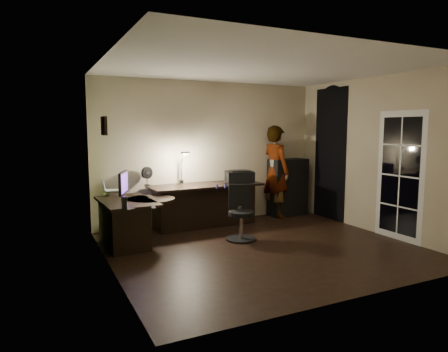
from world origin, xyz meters
name	(u,v)px	position (x,y,z in m)	size (l,w,h in m)	color
floor	(262,248)	(0.00, 0.00, -0.01)	(4.50, 4.00, 0.01)	black
ceiling	(265,67)	(0.00, 0.00, 2.71)	(4.50, 4.00, 0.01)	silver
wall_back	(210,152)	(0.00, 2.00, 1.35)	(4.50, 0.01, 2.70)	#BBAD8C
wall_front	(364,174)	(0.00, -2.00, 1.35)	(4.50, 0.01, 2.70)	#BBAD8C
wall_left	(108,166)	(-2.25, 0.00, 1.35)	(0.01, 4.00, 2.70)	#BBAD8C
wall_right	(375,155)	(2.25, 0.00, 1.35)	(0.01, 4.00, 2.70)	#BBAD8C
green_wall_overlay	(110,166)	(-2.24, 0.00, 1.35)	(0.00, 4.00, 2.70)	#4F662A
arched_doorway	(330,154)	(2.24, 1.15, 1.30)	(0.01, 0.90, 2.60)	black
french_door	(400,176)	(2.24, -0.55, 1.05)	(0.02, 0.92, 2.10)	white
framed_picture	(104,126)	(-2.22, 0.45, 1.85)	(0.04, 0.30, 0.25)	black
desk_left	(127,223)	(-1.83, 1.03, 0.36)	(0.76, 1.24, 0.71)	black
desk_right	(206,205)	(-0.25, 1.62, 0.39)	(2.10, 0.73, 0.79)	black
cabinet	(288,187)	(1.68, 1.78, 0.59)	(0.79, 0.39, 1.18)	black
laptop_stand	(112,193)	(-1.94, 1.65, 0.74)	(0.21, 0.18, 0.09)	silver
laptop	(112,185)	(-1.94, 1.65, 0.88)	(0.29, 0.27, 0.20)	silver
monitor	(122,192)	(-1.92, 0.91, 0.87)	(0.11, 0.53, 0.35)	black
mouse	(153,208)	(-1.61, 0.30, 0.71)	(0.06, 0.09, 0.03)	silver
phone	(136,197)	(-1.61, 1.30, 0.70)	(0.06, 0.12, 0.01)	black
pen	(137,206)	(-1.77, 0.60, 0.70)	(0.01, 0.14, 0.01)	black
speaker	(125,203)	(-1.99, 0.37, 0.79)	(0.07, 0.07, 0.19)	black
notepad	(128,208)	(-1.93, 0.50, 0.70)	(0.17, 0.23, 0.01)	silver
desk_fan	(147,176)	(-1.29, 1.86, 0.97)	(0.21, 0.12, 0.33)	black
headphones	(221,185)	(-0.25, 0.96, 0.85)	(0.20, 0.08, 0.09)	navy
printer	(240,176)	(0.41, 1.54, 0.92)	(0.50, 0.39, 0.22)	black
desk_lamp	(181,166)	(-0.65, 1.83, 1.12)	(0.15, 0.29, 0.63)	black
office_chair	(241,213)	(-0.09, 0.52, 0.45)	(0.50, 0.50, 0.89)	black
person	(276,171)	(1.38, 1.78, 0.93)	(0.67, 0.45, 1.87)	#D8A88C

